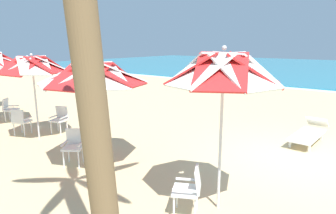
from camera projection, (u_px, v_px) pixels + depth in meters
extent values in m
plane|color=#D3B784|center=(297.00, 160.00, 7.37)|extent=(80.00, 80.00, 0.00)
cylinder|color=silver|center=(220.00, 147.00, 4.99)|extent=(0.05, 0.05, 2.29)
cube|color=red|center=(254.00, 69.00, 4.59)|extent=(1.06, 1.04, 0.54)
cube|color=white|center=(245.00, 67.00, 4.94)|extent=(1.03, 1.08, 0.54)
cube|color=red|center=(225.00, 66.00, 5.16)|extent=(1.04, 1.06, 0.54)
cube|color=white|center=(205.00, 66.00, 5.11)|extent=(1.08, 1.03, 0.54)
cube|color=red|center=(194.00, 68.00, 4.82)|extent=(1.06, 1.04, 0.54)
cube|color=white|center=(199.00, 70.00, 4.47)|extent=(1.03, 1.08, 0.54)
cube|color=red|center=(221.00, 71.00, 4.25)|extent=(1.04, 1.06, 0.54)
cube|color=white|center=(245.00, 71.00, 4.30)|extent=(1.08, 1.03, 0.54)
sphere|color=silver|center=(224.00, 48.00, 4.64)|extent=(0.08, 0.08, 0.08)
cube|color=white|center=(186.00, 191.00, 4.94)|extent=(0.59, 0.59, 0.05)
cube|color=white|center=(198.00, 179.00, 4.86)|extent=(0.28, 0.41, 0.40)
cube|color=white|center=(184.00, 190.00, 4.72)|extent=(0.37, 0.22, 0.03)
cube|color=white|center=(187.00, 179.00, 5.11)|extent=(0.37, 0.22, 0.03)
cylinder|color=white|center=(174.00, 208.00, 4.85)|extent=(0.04, 0.04, 0.41)
cylinder|color=white|center=(177.00, 197.00, 5.19)|extent=(0.04, 0.04, 0.41)
cylinder|color=white|center=(195.00, 210.00, 4.79)|extent=(0.04, 0.04, 0.41)
cylinder|color=white|center=(197.00, 199.00, 5.13)|extent=(0.04, 0.04, 0.41)
cylinder|color=silver|center=(96.00, 125.00, 6.77)|extent=(0.05, 0.05, 2.07)
cube|color=red|center=(117.00, 74.00, 6.38)|extent=(1.37, 1.27, 0.52)
cube|color=white|center=(118.00, 72.00, 6.81)|extent=(1.28, 1.34, 0.52)
cube|color=red|center=(105.00, 71.00, 7.07)|extent=(1.27, 1.37, 0.52)
cube|color=white|center=(86.00, 71.00, 7.01)|extent=(1.34, 1.28, 0.52)
cube|color=red|center=(70.00, 73.00, 6.67)|extent=(1.37, 1.27, 0.52)
cube|color=white|center=(66.00, 75.00, 6.24)|extent=(1.28, 1.34, 0.52)
cube|color=red|center=(79.00, 76.00, 5.97)|extent=(1.27, 1.37, 0.52)
cube|color=white|center=(101.00, 76.00, 6.03)|extent=(1.34, 1.28, 0.52)
sphere|color=silver|center=(93.00, 61.00, 6.46)|extent=(0.08, 0.08, 0.08)
cube|color=white|center=(73.00, 148.00, 6.97)|extent=(0.62, 0.62, 0.05)
cube|color=white|center=(75.00, 136.00, 7.12)|extent=(0.39, 0.33, 0.40)
cube|color=white|center=(81.00, 143.00, 6.95)|extent=(0.27, 0.34, 0.03)
cube|color=white|center=(64.00, 143.00, 6.95)|extent=(0.27, 0.34, 0.03)
cylinder|color=white|center=(79.00, 160.00, 6.85)|extent=(0.04, 0.04, 0.41)
cylinder|color=white|center=(64.00, 160.00, 6.85)|extent=(0.04, 0.04, 0.41)
cylinder|color=white|center=(83.00, 154.00, 7.19)|extent=(0.04, 0.04, 0.41)
cylinder|color=white|center=(69.00, 154.00, 7.20)|extent=(0.04, 0.04, 0.41)
cylinder|color=silver|center=(36.00, 105.00, 8.75)|extent=(0.05, 0.05, 2.12)
cube|color=red|center=(47.00, 65.00, 8.37)|extent=(1.17, 1.09, 0.53)
cube|color=white|center=(51.00, 64.00, 8.74)|extent=(1.10, 1.13, 0.53)
cube|color=red|center=(44.00, 64.00, 8.97)|extent=(1.09, 1.17, 0.53)
cube|color=white|center=(30.00, 64.00, 8.92)|extent=(1.13, 1.10, 0.53)
cube|color=red|center=(18.00, 64.00, 8.62)|extent=(1.17, 1.09, 0.53)
cube|color=white|center=(13.00, 65.00, 8.25)|extent=(1.10, 1.13, 0.53)
cube|color=red|center=(19.00, 66.00, 8.02)|extent=(1.09, 1.17, 0.53)
cube|color=white|center=(34.00, 66.00, 8.07)|extent=(1.13, 1.10, 0.53)
sphere|color=silver|center=(31.00, 55.00, 8.43)|extent=(0.08, 0.08, 0.08)
cube|color=white|center=(22.00, 121.00, 9.31)|extent=(0.59, 0.59, 0.05)
cube|color=white|center=(17.00, 116.00, 9.07)|extent=(0.42, 0.28, 0.40)
cube|color=white|center=(16.00, 118.00, 9.32)|extent=(0.22, 0.37, 0.03)
cube|color=white|center=(27.00, 118.00, 9.25)|extent=(0.22, 0.37, 0.03)
cylinder|color=white|center=(22.00, 127.00, 9.56)|extent=(0.04, 0.04, 0.41)
cylinder|color=white|center=(31.00, 127.00, 9.50)|extent=(0.04, 0.04, 0.41)
cylinder|color=white|center=(14.00, 130.00, 9.22)|extent=(0.04, 0.04, 0.41)
cylinder|color=white|center=(24.00, 130.00, 9.16)|extent=(0.04, 0.04, 0.41)
cube|color=white|center=(59.00, 120.00, 9.45)|extent=(0.57, 0.57, 0.05)
cube|color=white|center=(62.00, 112.00, 9.59)|extent=(0.42, 0.24, 0.40)
cube|color=white|center=(64.00, 117.00, 9.38)|extent=(0.18, 0.38, 0.03)
cube|color=white|center=(53.00, 117.00, 9.48)|extent=(0.18, 0.38, 0.03)
cylinder|color=white|center=(61.00, 129.00, 9.29)|extent=(0.04, 0.04, 0.41)
cylinder|color=white|center=(51.00, 128.00, 9.39)|extent=(0.04, 0.04, 0.41)
cylinder|color=white|center=(67.00, 126.00, 9.62)|extent=(0.04, 0.04, 0.41)
cylinder|color=white|center=(58.00, 125.00, 9.72)|extent=(0.04, 0.04, 0.41)
cube|color=red|center=(1.00, 59.00, 9.82)|extent=(1.27, 1.19, 0.48)
cube|color=white|center=(6.00, 59.00, 10.23)|extent=(1.19, 1.26, 0.48)
cube|color=red|center=(0.00, 58.00, 10.47)|extent=(1.19, 1.27, 0.48)
cube|color=white|center=(11.00, 110.00, 10.95)|extent=(0.62, 0.62, 0.05)
cube|color=white|center=(5.00, 104.00, 10.88)|extent=(0.35, 0.38, 0.40)
cube|color=white|center=(14.00, 106.00, 11.12)|extent=(0.32, 0.29, 0.03)
cube|color=white|center=(9.00, 108.00, 10.73)|extent=(0.32, 0.29, 0.03)
cylinder|color=white|center=(19.00, 115.00, 11.18)|extent=(0.04, 0.04, 0.41)
cylinder|color=white|center=(15.00, 117.00, 10.84)|extent=(0.04, 0.04, 0.41)
cylinder|color=white|center=(9.00, 115.00, 11.16)|extent=(0.04, 0.04, 0.41)
cylinder|color=white|center=(5.00, 117.00, 10.81)|extent=(0.04, 0.04, 0.41)
cube|color=white|center=(307.00, 135.00, 8.52)|extent=(0.73, 1.73, 0.06)
cube|color=white|center=(317.00, 122.00, 9.26)|extent=(0.63, 0.51, 0.36)
cube|color=white|center=(309.00, 148.00, 7.91)|extent=(0.06, 0.06, 0.22)
cube|color=white|center=(290.00, 144.00, 8.24)|extent=(0.06, 0.06, 0.22)
cube|color=white|center=(322.00, 137.00, 8.86)|extent=(0.06, 0.06, 0.22)
cube|color=white|center=(304.00, 133.00, 9.18)|extent=(0.06, 0.06, 0.22)
cylinder|color=brown|center=(85.00, 37.00, 2.58)|extent=(0.29, 0.71, 5.88)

